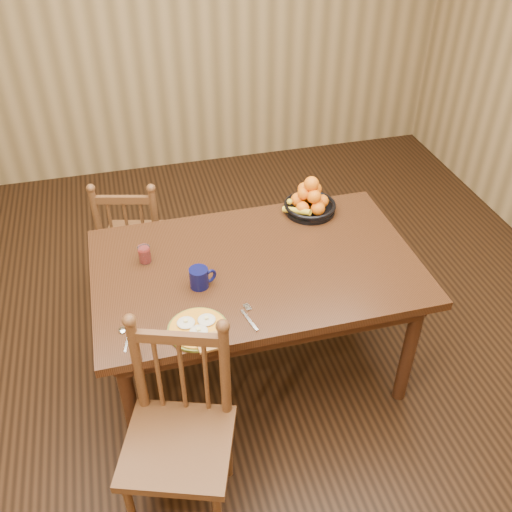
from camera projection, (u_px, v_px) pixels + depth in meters
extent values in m
cube|color=black|center=(256.00, 366.00, 3.28)|extent=(4.50, 5.00, 0.01)
cube|color=brown|center=(174.00, 5.00, 4.36)|extent=(4.50, 0.01, 2.70)
cube|color=black|center=(256.00, 267.00, 2.83)|extent=(1.60, 1.00, 0.04)
cube|color=black|center=(237.00, 232.00, 3.20)|extent=(1.40, 0.04, 0.10)
cube|color=black|center=(280.00, 337.00, 2.56)|extent=(1.40, 0.04, 0.10)
cube|color=black|center=(387.00, 257.00, 3.02)|extent=(0.04, 0.84, 0.10)
cube|color=black|center=(111.00, 303.00, 2.74)|extent=(0.04, 0.84, 0.10)
cylinder|color=black|center=(131.00, 408.00, 2.62)|extent=(0.07, 0.07, 0.70)
cylinder|color=black|center=(409.00, 351.00, 2.90)|extent=(0.07, 0.07, 0.70)
cylinder|color=black|center=(119.00, 295.00, 3.23)|extent=(0.07, 0.07, 0.70)
cylinder|color=black|center=(349.00, 257.00, 3.51)|extent=(0.07, 0.07, 0.70)
cube|color=#452414|center=(137.00, 240.00, 3.55)|extent=(0.49, 0.48, 0.04)
cylinder|color=#452414|center=(170.00, 252.00, 3.80)|extent=(0.03, 0.03, 0.39)
cylinder|color=#452414|center=(121.00, 252.00, 3.80)|extent=(0.03, 0.03, 0.39)
cylinder|color=#452414|center=(164.00, 282.00, 3.56)|extent=(0.03, 0.03, 0.39)
cylinder|color=#452414|center=(111.00, 282.00, 3.56)|extent=(0.03, 0.03, 0.39)
cylinder|color=#452414|center=(156.00, 224.00, 3.26)|extent=(0.04, 0.04, 0.48)
cylinder|color=#452414|center=(98.00, 224.00, 3.26)|extent=(0.04, 0.04, 0.48)
cylinder|color=#452414|center=(128.00, 231.00, 3.29)|extent=(0.02, 0.02, 0.37)
cube|color=#452414|center=(123.00, 200.00, 3.16)|extent=(0.33, 0.11, 0.05)
cube|color=#452414|center=(178.00, 447.00, 2.35)|extent=(0.56, 0.54, 0.04)
cylinder|color=#452414|center=(151.00, 441.00, 2.64)|extent=(0.04, 0.04, 0.43)
cylinder|color=#452414|center=(228.00, 447.00, 2.61)|extent=(0.04, 0.04, 0.43)
cylinder|color=#452414|center=(138.00, 366.00, 2.35)|extent=(0.04, 0.04, 0.52)
cylinder|color=#452414|center=(225.00, 372.00, 2.32)|extent=(0.04, 0.04, 0.52)
cylinder|color=#452414|center=(182.00, 377.00, 2.37)|extent=(0.02, 0.02, 0.40)
cube|color=#452414|center=(178.00, 338.00, 2.22)|extent=(0.35, 0.15, 0.05)
cylinder|color=#59601E|center=(198.00, 329.00, 2.45)|extent=(0.26, 0.26, 0.01)
cylinder|color=orange|center=(198.00, 328.00, 2.45)|extent=(0.24, 0.24, 0.01)
ellipsoid|color=silver|center=(186.00, 323.00, 2.46)|extent=(0.08, 0.08, 0.01)
cube|color=#F2E08C|center=(186.00, 321.00, 2.45)|extent=(0.02, 0.02, 0.01)
ellipsoid|color=silver|center=(207.00, 320.00, 2.48)|extent=(0.08, 0.08, 0.01)
cube|color=#F2E08C|center=(206.00, 318.00, 2.47)|extent=(0.02, 0.02, 0.01)
ellipsoid|color=silver|center=(199.00, 331.00, 2.42)|extent=(0.08, 0.08, 0.01)
cube|color=#F2E08C|center=(199.00, 329.00, 2.41)|extent=(0.02, 0.02, 0.01)
cube|color=brown|center=(209.00, 342.00, 2.37)|extent=(0.11, 0.11, 0.01)
cube|color=silver|center=(249.00, 320.00, 2.50)|extent=(0.05, 0.14, 0.00)
cube|color=silver|center=(247.00, 307.00, 2.57)|extent=(0.04, 0.05, 0.00)
cube|color=silver|center=(127.00, 342.00, 2.40)|extent=(0.04, 0.12, 0.00)
ellipsoid|color=silver|center=(122.00, 330.00, 2.45)|extent=(0.03, 0.04, 0.01)
cylinder|color=#0A0C38|center=(199.00, 278.00, 2.66)|extent=(0.09, 0.09, 0.10)
torus|color=#0A0C38|center=(210.00, 276.00, 2.67)|extent=(0.07, 0.04, 0.07)
cylinder|color=black|center=(198.00, 270.00, 2.63)|extent=(0.08, 0.08, 0.00)
cylinder|color=silver|center=(145.00, 254.00, 2.81)|extent=(0.06, 0.06, 0.09)
cylinder|color=maroon|center=(145.00, 255.00, 2.81)|extent=(0.05, 0.05, 0.07)
cylinder|color=black|center=(310.00, 210.00, 3.19)|extent=(0.28, 0.28, 0.02)
torus|color=black|center=(310.00, 205.00, 3.16)|extent=(0.29, 0.29, 0.02)
cylinder|color=black|center=(310.00, 211.00, 3.19)|extent=(0.10, 0.10, 0.01)
sphere|color=orange|center=(322.00, 201.00, 3.17)|extent=(0.07, 0.07, 0.07)
sphere|color=orange|center=(310.00, 196.00, 3.21)|extent=(0.08, 0.08, 0.08)
sphere|color=orange|center=(298.00, 200.00, 3.17)|extent=(0.08, 0.08, 0.08)
sphere|color=orange|center=(303.00, 208.00, 3.11)|extent=(0.07, 0.07, 0.07)
sphere|color=orange|center=(318.00, 208.00, 3.11)|extent=(0.08, 0.08, 0.08)
sphere|color=orange|center=(314.00, 189.00, 3.14)|extent=(0.08, 0.08, 0.08)
sphere|color=orange|center=(304.00, 193.00, 3.12)|extent=(0.07, 0.07, 0.07)
sphere|color=orange|center=(314.00, 197.00, 3.09)|extent=(0.08, 0.08, 0.08)
sphere|color=orange|center=(311.00, 184.00, 3.08)|extent=(0.08, 0.08, 0.08)
sphere|color=orange|center=(304.00, 189.00, 3.16)|extent=(0.07, 0.07, 0.07)
cylinder|color=yellow|center=(297.00, 211.00, 3.12)|extent=(0.10, 0.17, 0.07)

